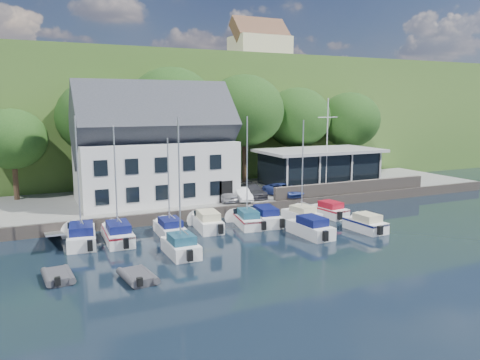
{
  "coord_description": "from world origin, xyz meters",
  "views": [
    {
      "loc": [
        -17.86,
        -26.28,
        9.91
      ],
      "look_at": [
        -1.69,
        9.0,
        3.61
      ],
      "focal_mm": 35.0,
      "sensor_mm": 36.0,
      "label": 1
    }
  ],
  "objects": [
    {
      "name": "ground",
      "position": [
        0.0,
        0.0,
        0.0
      ],
      "size": [
        180.0,
        180.0,
        0.0
      ],
      "primitive_type": "plane",
      "color": "black",
      "rests_on": "ground"
    },
    {
      "name": "quay",
      "position": [
        0.0,
        17.5,
        0.5
      ],
      "size": [
        60.0,
        13.0,
        1.0
      ],
      "primitive_type": "cube",
      "color": "gray",
      "rests_on": "ground"
    },
    {
      "name": "quay_face",
      "position": [
        0.0,
        11.0,
        0.5
      ],
      "size": [
        60.0,
        0.3,
        1.0
      ],
      "primitive_type": "cube",
      "color": "#695D54",
      "rests_on": "ground"
    },
    {
      "name": "hillside",
      "position": [
        0.0,
        62.0,
        8.0
      ],
      "size": [
        160.0,
        75.0,
        16.0
      ],
      "primitive_type": "cube",
      "color": "#365B22",
      "rests_on": "ground"
    },
    {
      "name": "field_patch",
      "position": [
        8.0,
        70.0,
        16.15
      ],
      "size": [
        50.0,
        30.0,
        0.3
      ],
      "primitive_type": "cube",
      "color": "#546733",
      "rests_on": "hillside"
    },
    {
      "name": "farmhouse",
      "position": [
        22.0,
        52.0,
        20.1
      ],
      "size": [
        10.4,
        7.0,
        8.2
      ],
      "primitive_type": null,
      "color": "beige",
      "rests_on": "hillside"
    },
    {
      "name": "harbor_building",
      "position": [
        -7.0,
        16.5,
        5.35
      ],
      "size": [
        14.4,
        8.2,
        8.7
      ],
      "primitive_type": null,
      "color": "silver",
      "rests_on": "quay"
    },
    {
      "name": "club_pavilion",
      "position": [
        11.0,
        16.0,
        3.05
      ],
      "size": [
        13.2,
        7.2,
        4.1
      ],
      "primitive_type": null,
      "color": "black",
      "rests_on": "quay"
    },
    {
      "name": "seawall",
      "position": [
        12.0,
        11.4,
        1.6
      ],
      "size": [
        18.0,
        0.5,
        1.2
      ],
      "primitive_type": "cube",
      "color": "#695D54",
      "rests_on": "quay"
    },
    {
      "name": "gangway",
      "position": [
        -16.5,
        9.0,
        0.0
      ],
      "size": [
        1.2,
        6.0,
        1.4
      ],
      "primitive_type": null,
      "color": "silver",
      "rests_on": "ground"
    },
    {
      "name": "car_silver",
      "position": [
        -1.38,
        13.16,
        1.64
      ],
      "size": [
        1.56,
        3.75,
        1.27
      ],
      "primitive_type": "imported",
      "rotation": [
        0.0,
        0.0,
        0.02
      ],
      "color": "#BBBBC0",
      "rests_on": "quay"
    },
    {
      "name": "car_white",
      "position": [
        0.18,
        12.7,
        1.6
      ],
      "size": [
        1.77,
        3.76,
        1.19
      ],
      "primitive_type": "imported",
      "rotation": [
        0.0,
        0.0,
        -0.14
      ],
      "color": "silver",
      "rests_on": "quay"
    },
    {
      "name": "car_dgrey",
      "position": [
        1.83,
        13.72,
        1.62
      ],
      "size": [
        2.0,
        4.38,
        1.24
      ],
      "primitive_type": "imported",
      "rotation": [
        0.0,
        0.0,
        -0.06
      ],
      "color": "#333338",
      "rests_on": "quay"
    },
    {
      "name": "car_blue",
      "position": [
        4.79,
        12.88,
        1.67
      ],
      "size": [
        2.55,
        4.17,
        1.33
      ],
      "primitive_type": "imported",
      "rotation": [
        0.0,
        0.0,
        0.28
      ],
      "color": "navy",
      "rests_on": "quay"
    },
    {
      "name": "flagpole",
      "position": [
        9.86,
        13.02,
        5.76
      ],
      "size": [
        2.29,
        0.2,
        9.52
      ],
      "primitive_type": null,
      "color": "silver",
      "rests_on": "quay"
    },
    {
      "name": "tree_0",
      "position": [
        -18.99,
        21.93,
        5.27
      ],
      "size": [
        6.25,
        6.25,
        8.54
      ],
      "primitive_type": null,
      "color": "#13340F",
      "rests_on": "quay"
    },
    {
      "name": "tree_1",
      "position": [
        -11.13,
        22.5,
        6.66
      ],
      "size": [
        8.29,
        8.29,
        11.33
      ],
      "primitive_type": null,
      "color": "#13340F",
      "rests_on": "quay"
    },
    {
      "name": "tree_2",
      "position": [
        -3.68,
        21.89,
        7.39
      ],
      "size": [
        9.35,
        9.35,
        12.77
      ],
      "primitive_type": null,
      "color": "#13340F",
      "rests_on": "quay"
    },
    {
      "name": "tree_3",
      "position": [
        4.63,
        21.57,
        7.1
      ],
      "size": [
        8.93,
        8.93,
        12.2
      ],
      "primitive_type": null,
      "color": "#13340F",
      "rests_on": "quay"
    },
    {
      "name": "tree_4",
      "position": [
        12.02,
        22.32,
        6.45
      ],
      "size": [
        7.98,
        7.98,
        10.91
      ],
      "primitive_type": null,
      "color": "#13340F",
      "rests_on": "quay"
    },
    {
      "name": "tree_5",
      "position": [
        19.11,
        21.5,
        6.19
      ],
      "size": [
        7.6,
        7.6,
        10.38
      ],
      "primitive_type": null,
      "color": "#13340F",
      "rests_on": "quay"
    },
    {
      "name": "boat_r1_0",
      "position": [
        -14.71,
        7.84,
        4.66
      ],
      "size": [
        2.79,
        6.86,
        9.32
      ],
      "primitive_type": null,
      "rotation": [
        0.0,
        0.0,
        -0.11
      ],
      "color": "silver",
      "rests_on": "ground"
    },
    {
      "name": "boat_r1_1",
      "position": [
        -12.22,
        7.37,
        4.54
      ],
      "size": [
        2.17,
        6.67,
        9.08
      ],
      "primitive_type": null,
      "rotation": [
        0.0,
        0.0,
        -0.03
      ],
      "color": "silver",
      "rests_on": "ground"
    },
    {
      "name": "boat_r1_2",
      "position": [
        -8.32,
        7.43,
        4.14
      ],
      "size": [
        2.02,
        5.76,
        8.28
      ],
      "primitive_type": null,
      "rotation": [
        0.0,
        0.0,
        -0.03
      ],
      "color": "silver",
      "rests_on": "ground"
    },
    {
      "name": "boat_r1_3",
      "position": [
        -5.1,
        7.85,
        0.77
      ],
      "size": [
        2.51,
        6.18,
        1.53
      ],
      "primitive_type": null,
      "rotation": [
        0.0,
        0.0,
        -0.1
      ],
      "color": "silver",
      "rests_on": "ground"
    },
    {
      "name": "boat_r1_4",
      "position": [
        -1.75,
        7.48,
        4.26
      ],
      "size": [
        2.71,
        6.2,
        8.51
      ],
      "primitive_type": null,
      "rotation": [
        0.0,
        0.0,
        -0.17
      ],
      "color": "silver",
      "rests_on": "ground"
    },
    {
      "name": "boat_r1_5",
      "position": [
        -0.06,
        7.61,
        0.74
      ],
      "size": [
        2.71,
        6.61,
        1.49
      ],
      "primitive_type": null,
      "rotation": [
        0.0,
        0.0,
        -0.13
      ],
      "color": "silver",
      "rests_on": "ground"
    },
    {
      "name": "boat_r1_6",
      "position": [
        3.25,
        7.08,
        4.1
      ],
      "size": [
        2.73,
        5.29,
        8.19
      ],
      "primitive_type": null,
      "rotation": [
        0.0,
        0.0,
        0.17
      ],
      "color": "silver",
      "rests_on": "ground"
    },
    {
      "name": "boat_r1_7",
      "position": [
        6.33,
        7.38,
        0.7
      ],
      "size": [
        2.49,
        5.26,
        1.4
      ],
      "primitive_type": null,
      "rotation": [
        0.0,
        0.0,
        0.14
      ],
      "color": "silver",
      "rests_on": "ground"
    },
    {
      "name": "boat_r2_1",
      "position": [
        -8.98,
        2.55,
        4.49
      ],
      "size": [
        2.0,
        5.14,
        8.98
      ],
      "primitive_type": null,
      "rotation": [
        0.0,
        0.0,
        0.01
      ],
      "color": "silver",
      "rests_on": "ground"
    },
    {
      "name": "boat_r2_3",
      "position": [
        1.37,
        2.83,
        0.77
      ],
      "size": [
        2.34,
        5.93,
        1.54
      ],
      "primitive_type": null,
      "rotation": [
        0.0,
        0.0,
        0.07
      ],
      "color": "silver",
      "rests_on": "ground"
    },
    {
      "name": "boat_r2_4",
      "position": [
        6.12,
        2.22,
        0.71
      ],
      "size": [
        2.3,
        5.14,
        1.41
      ],
      "primitive_type": null,
      "rotation": [
        0.0,
        0.0,
        0.09
      ],
      "color": "silver",
      "rests_on": "ground"
    },
    {
      "name": "dinghy_0",
      "position": [
        -16.72,
        1.09,
        0.32
      ],
      "size": [
        1.84,
        2.85,
        0.64
      ],
      "primitive_type": null,
      "rotation": [
        0.0,
        0.0,
        0.07
      ],
      "color": "#37373C",
      "rests_on": "ground"
    },
    {
      "name": "dinghy_1",
      "position": [
        -12.6,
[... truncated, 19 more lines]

